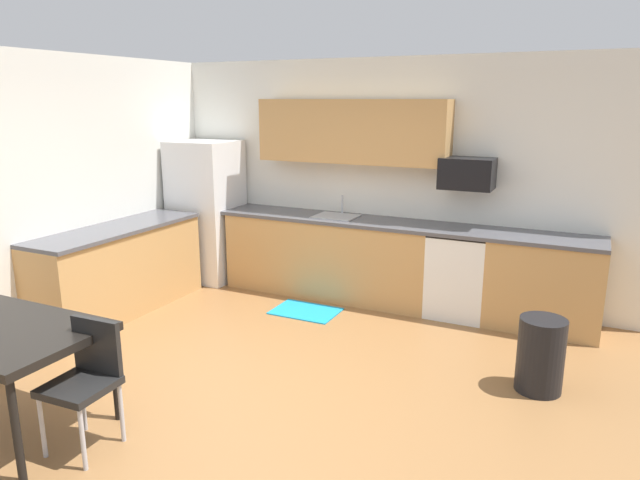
% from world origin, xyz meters
% --- Properties ---
extents(ground_plane, '(12.00, 12.00, 0.00)m').
position_xyz_m(ground_plane, '(0.00, 0.00, 0.00)').
color(ground_plane, olive).
extents(wall_back, '(5.80, 0.10, 2.70)m').
position_xyz_m(wall_back, '(0.00, 2.65, 1.35)').
color(wall_back, silver).
rests_on(wall_back, ground).
extents(wall_left, '(0.10, 5.80, 2.70)m').
position_xyz_m(wall_left, '(-2.65, 0.00, 1.35)').
color(wall_left, silver).
rests_on(wall_left, ground).
extents(cabinet_run_back, '(2.46, 0.60, 0.90)m').
position_xyz_m(cabinet_run_back, '(-0.52, 2.30, 0.45)').
color(cabinet_run_back, tan).
rests_on(cabinet_run_back, ground).
extents(cabinet_run_back_right, '(1.09, 0.60, 0.90)m').
position_xyz_m(cabinet_run_back_right, '(1.85, 2.30, 0.45)').
color(cabinet_run_back_right, tan).
rests_on(cabinet_run_back_right, ground).
extents(cabinet_run_left, '(0.60, 2.00, 0.90)m').
position_xyz_m(cabinet_run_left, '(-2.30, 0.80, 0.45)').
color(cabinet_run_left, tan).
rests_on(cabinet_run_left, ground).
extents(countertop_back, '(4.80, 0.64, 0.04)m').
position_xyz_m(countertop_back, '(0.00, 2.30, 0.92)').
color(countertop_back, '#4C4C51').
rests_on(countertop_back, cabinet_run_back).
extents(countertop_left, '(0.64, 2.00, 0.04)m').
position_xyz_m(countertop_left, '(-2.30, 0.80, 0.92)').
color(countertop_left, '#4C4C51').
rests_on(countertop_left, cabinet_run_left).
extents(upper_cabinets_back, '(2.20, 0.34, 0.70)m').
position_xyz_m(upper_cabinets_back, '(-0.30, 2.43, 1.90)').
color(upper_cabinets_back, tan).
extents(refrigerator, '(0.76, 0.70, 1.75)m').
position_xyz_m(refrigerator, '(-2.18, 2.22, 0.87)').
color(refrigerator, white).
rests_on(refrigerator, ground).
extents(oven_range, '(0.60, 0.60, 0.91)m').
position_xyz_m(oven_range, '(1.01, 2.30, 0.46)').
color(oven_range, white).
rests_on(oven_range, ground).
extents(microwave, '(0.54, 0.36, 0.32)m').
position_xyz_m(microwave, '(1.01, 2.40, 1.50)').
color(microwave, black).
extents(sink_basin, '(0.48, 0.40, 0.14)m').
position_xyz_m(sink_basin, '(-0.43, 2.30, 0.88)').
color(sink_basin, '#A5A8AD').
rests_on(sink_basin, countertop_back).
extents(sink_faucet, '(0.02, 0.02, 0.24)m').
position_xyz_m(sink_faucet, '(-0.43, 2.48, 1.04)').
color(sink_faucet, '#B2B5BA').
rests_on(sink_faucet, countertop_back).
extents(chair_near_table, '(0.42, 0.42, 0.85)m').
position_xyz_m(chair_near_table, '(-0.65, -1.15, 0.50)').
color(chair_near_table, black).
rests_on(chair_near_table, ground).
extents(trash_bin, '(0.36, 0.36, 0.60)m').
position_xyz_m(trash_bin, '(1.96, 0.92, 0.30)').
color(trash_bin, black).
rests_on(trash_bin, ground).
extents(floor_mat, '(0.70, 0.50, 0.01)m').
position_xyz_m(floor_mat, '(-0.49, 1.65, 0.01)').
color(floor_mat, '#198CBF').
rests_on(floor_mat, ground).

